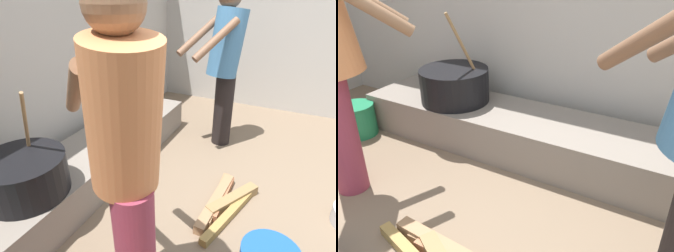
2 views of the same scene
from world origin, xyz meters
TOP-DOWN VIEW (x-y plane):
  - hearth_ledge at (-0.04, 1.73)m, footprint 2.77×0.60m
  - cooking_pot_main at (-0.67, 1.72)m, footprint 0.56×0.56m
  - bucket_green_plastic at (-1.41, 1.30)m, footprint 0.30×0.30m

SIDE VIEW (x-z plane):
  - bucket_green_plastic at x=-1.41m, z-range 0.00..0.28m
  - hearth_ledge at x=-0.04m, z-range 0.00..0.32m
  - cooking_pot_main at x=-0.67m, z-range 0.10..0.82m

